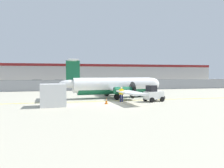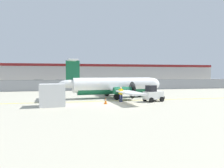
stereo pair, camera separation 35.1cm
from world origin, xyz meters
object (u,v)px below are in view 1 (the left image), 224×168
at_px(ground_crew_worker, 121,93).
at_px(parked_car_0, 37,83).
at_px(traffic_cone_near_left, 106,101).
at_px(parked_car_4, 132,82).
at_px(cargo_container, 53,95).
at_px(parked_car_2, 91,83).
at_px(parked_car_3, 115,83).
at_px(commuter_airplane, 115,86).
at_px(traffic_cone_near_right, 61,97).
at_px(baggage_tug, 153,94).
at_px(parked_car_1, 59,83).

relative_size(ground_crew_worker, parked_car_0, 0.40).
relative_size(traffic_cone_near_left, parked_car_4, 0.15).
bearing_deg(cargo_container, parked_car_0, 96.62).
xyz_separation_m(parked_car_2, parked_car_3, (6.63, 1.00, 0.00)).
xyz_separation_m(parked_car_3, parked_car_4, (5.59, 2.87, 0.00)).
distance_m(commuter_airplane, traffic_cone_near_right, 7.18).
relative_size(traffic_cone_near_right, parked_car_0, 0.15).
relative_size(commuter_airplane, baggage_tug, 6.32).
bearing_deg(parked_car_1, commuter_airplane, -72.65).
bearing_deg(parked_car_1, parked_car_0, 167.15).
height_order(baggage_tug, traffic_cone_near_right, baggage_tug).
distance_m(traffic_cone_near_right, parked_car_4, 35.14).
relative_size(parked_car_0, parked_car_2, 1.00).
bearing_deg(parked_car_2, commuter_airplane, -85.72).
height_order(commuter_airplane, traffic_cone_near_left, commuter_airplane).
distance_m(ground_crew_worker, parked_car_2, 29.35).
bearing_deg(ground_crew_worker, parked_car_4, -11.98).
distance_m(commuter_airplane, parked_car_4, 31.38).
relative_size(baggage_tug, cargo_container, 1.00).
bearing_deg(parked_car_4, parked_car_1, 4.37).
distance_m(cargo_container, parked_car_4, 39.76).
height_order(ground_crew_worker, cargo_container, cargo_container).
relative_size(traffic_cone_near_left, parked_car_2, 0.15).
bearing_deg(parked_car_1, parked_car_3, -11.01).
bearing_deg(traffic_cone_near_right, commuter_airplane, 5.41).
relative_size(commuter_airplane, parked_car_0, 3.78).
distance_m(baggage_tug, traffic_cone_near_left, 5.73).
relative_size(baggage_tug, ground_crew_worker, 1.50).
bearing_deg(baggage_tug, commuter_airplane, 111.54).
distance_m(cargo_container, parked_car_2, 31.78).
distance_m(parked_car_0, parked_car_1, 6.21).
distance_m(parked_car_0, parked_car_2, 15.11).
relative_size(commuter_airplane, ground_crew_worker, 9.46).
relative_size(cargo_container, parked_car_1, 0.60).
relative_size(traffic_cone_near_left, parked_car_1, 0.15).
bearing_deg(traffic_cone_near_right, parked_car_4, 58.20).
bearing_deg(traffic_cone_near_left, baggage_tug, 7.63).
xyz_separation_m(baggage_tug, parked_car_2, (-4.22, 29.85, 0.04)).
relative_size(cargo_container, traffic_cone_near_left, 3.99).
distance_m(baggage_tug, traffic_cone_near_right, 11.22).
distance_m(baggage_tug, parked_car_1, 36.05).
height_order(baggage_tug, parked_car_4, baggage_tug).
distance_m(commuter_airplane, ground_crew_worker, 4.08).
bearing_deg(parked_car_2, ground_crew_worker, -86.32).
height_order(commuter_airplane, parked_car_2, commuter_airplane).
bearing_deg(parked_car_4, parked_car_2, 22.45).
bearing_deg(ground_crew_worker, cargo_container, 110.35).
height_order(commuter_airplane, parked_car_4, commuter_airplane).
relative_size(cargo_container, parked_car_0, 0.60).
xyz_separation_m(baggage_tug, cargo_container, (-11.03, -1.19, 0.24)).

